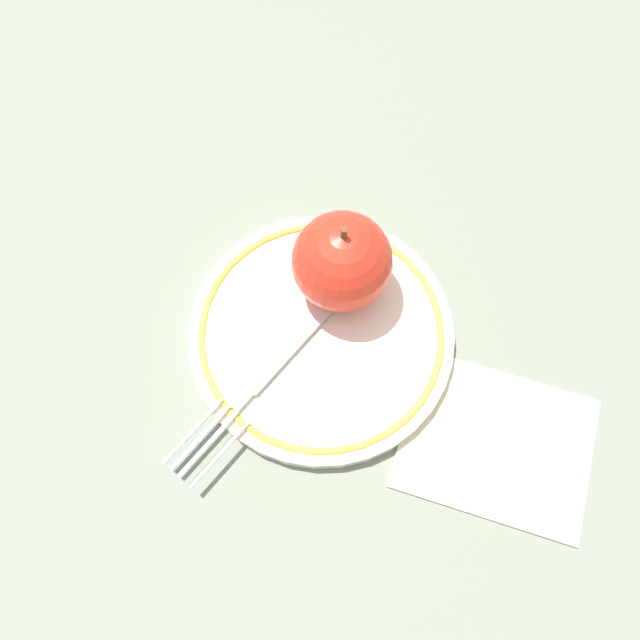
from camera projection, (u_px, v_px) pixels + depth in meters
ground_plane at (308, 354)px, 0.52m from camera, size 2.00×2.00×0.00m
plate at (320, 333)px, 0.52m from camera, size 0.22×0.22×0.02m
apple_red_whole at (342, 262)px, 0.49m from camera, size 0.08×0.08×0.09m
fork at (262, 378)px, 0.49m from camera, size 0.03×0.18×0.00m
napkin_folded at (497, 443)px, 0.49m from camera, size 0.18×0.16×0.01m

